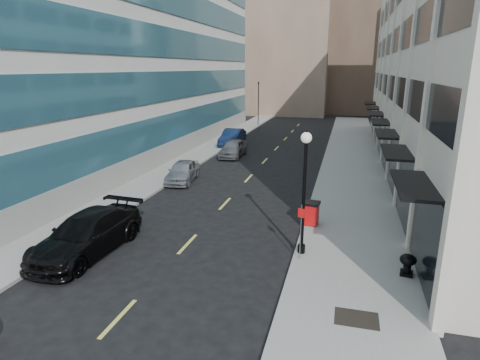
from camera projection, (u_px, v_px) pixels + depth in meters
The scene contains 19 objects.
ground at pixel (80, 359), 11.38m from camera, with size 160.00×160.00×0.00m, color black.
sidewalk_right at pixel (352, 185), 28.08m from camera, with size 5.00×80.00×0.15m, color gray.
sidewalk_left at pixel (169, 172), 31.58m from camera, with size 3.00×80.00×0.15m, color gray.
building_left at pixel (103, 46), 37.76m from camera, with size 16.14×46.00×20.00m.
skyline_tan_near at pixel (291, 33), 71.82m from camera, with size 14.00×18.00×28.00m, color #937860.
skyline_brown at pixel (362, 15), 71.73m from camera, with size 12.00×16.00×34.00m, color brown.
skyline_tan_far at pixel (250, 53), 84.43m from camera, with size 12.00×14.00×22.00m, color #937860.
skyline_stone at pixel (423, 55), 65.55m from camera, with size 10.00×14.00×20.00m, color beige.
grate_far at pixel (357, 318), 12.97m from camera, with size 1.40×1.00×0.01m, color black.
road_centerline at pixel (238, 190), 27.18m from camera, with size 0.15×68.20×0.01m.
traffic_signal at pixel (259, 85), 55.84m from camera, with size 0.66×0.66×6.98m.
car_black_pickup at pixel (87, 234), 17.70m from camera, with size 2.48×6.11×1.77m, color black.
car_silver_sedan at pixel (183, 171), 28.96m from camera, with size 1.80×4.48×1.53m, color #95979D.
car_blue_sedan at pixel (232, 137), 42.39m from camera, with size 1.82×5.23×1.72m, color #122245.
car_grey_sedan at pixel (233, 148), 37.07m from camera, with size 1.89×4.69×1.60m, color slate.
trash_bin at pixel (311, 212), 20.58m from camera, with size 0.86×0.91×1.23m.
lamppost at pixel (304, 183), 16.76m from camera, with size 0.45×0.45×5.45m.
sign_post at pixel (301, 225), 16.59m from camera, with size 0.28×0.09×2.43m.
urn_planter at pixel (408, 263), 15.57m from camera, with size 0.63×0.63×0.87m.
Camera 1 is at (6.87, -8.07, 7.98)m, focal length 30.00 mm.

